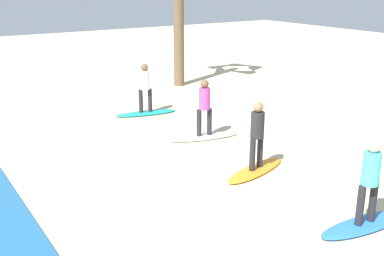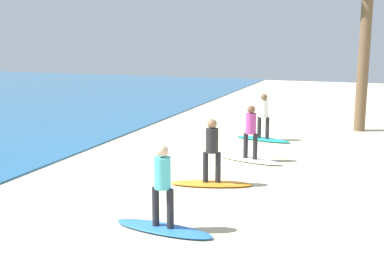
% 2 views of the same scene
% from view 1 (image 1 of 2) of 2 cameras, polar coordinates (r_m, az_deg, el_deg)
% --- Properties ---
extents(ground_plane, '(60.00, 60.00, 0.00)m').
position_cam_1_polar(ground_plane, '(11.47, -5.15, -5.25)').
color(ground_plane, beige).
extents(surfboard_blue, '(0.72, 2.14, 0.09)m').
position_cam_1_polar(surfboard_blue, '(9.60, 20.00, -10.86)').
color(surfboard_blue, blue).
rests_on(surfboard_blue, ground).
extents(surfer_blue, '(0.32, 0.46, 1.64)m').
position_cam_1_polar(surfer_blue, '(9.19, 20.65, -5.40)').
color(surfer_blue, '#232328').
rests_on(surfer_blue, surfboard_blue).
extents(surfboard_orange, '(1.11, 2.17, 0.09)m').
position_cam_1_polar(surfboard_orange, '(11.50, 7.65, -5.03)').
color(surfboard_orange, orange).
rests_on(surfboard_orange, ground).
extents(surfer_orange, '(0.32, 0.45, 1.64)m').
position_cam_1_polar(surfer_orange, '(11.16, 7.86, -0.33)').
color(surfer_orange, '#232328').
rests_on(surfer_orange, surfboard_orange).
extents(surfboard_white, '(1.01, 2.17, 0.09)m').
position_cam_1_polar(surfboard_white, '(13.73, 1.47, -1.05)').
color(surfboard_white, white).
rests_on(surfboard_white, ground).
extents(surfer_white, '(0.32, 0.45, 1.64)m').
position_cam_1_polar(surfer_white, '(13.44, 1.50, 2.96)').
color(surfer_white, '#232328').
rests_on(surfer_white, surfboard_white).
extents(surfboard_teal, '(0.97, 2.17, 0.09)m').
position_cam_1_polar(surfboard_teal, '(16.18, -5.58, 1.81)').
color(surfboard_teal, teal).
rests_on(surfboard_teal, ground).
extents(surfer_teal, '(0.32, 0.45, 1.64)m').
position_cam_1_polar(surfer_teal, '(15.94, -5.69, 5.24)').
color(surfer_teal, '#232328').
rests_on(surfer_teal, surfboard_teal).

